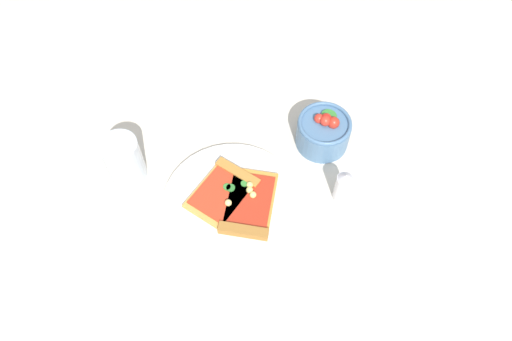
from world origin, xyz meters
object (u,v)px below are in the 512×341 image
object	(u,v)px
plate	(232,203)
soda_glass	(124,160)
pizza_slice_near	(248,207)
pizza_slice_far	(225,190)
pepper_shaker	(343,186)
salad_bowl	(323,131)

from	to	relation	value
plate	soda_glass	xyz separation A→B (m)	(0.09, 0.21, 0.04)
pizza_slice_near	pizza_slice_far	size ratio (longest dim) A/B	1.02
pepper_shaker	salad_bowl	bearing A→B (deg)	6.24
plate	soda_glass	size ratio (longest dim) A/B	2.61
pizza_slice_far	soda_glass	xyz separation A→B (m)	(0.07, 0.19, 0.03)
pizza_slice_far	pepper_shaker	world-z (taller)	pepper_shaker
pizza_slice_near	soda_glass	distance (m)	0.26
salad_bowl	pizza_slice_near	bearing A→B (deg)	131.06
plate	pepper_shaker	xyz separation A→B (m)	(-0.00, -0.22, 0.03)
pizza_slice_near	pizza_slice_far	world-z (taller)	same
plate	pizza_slice_far	bearing A→B (deg)	26.91
plate	pizza_slice_far	size ratio (longest dim) A/B	1.68
pizza_slice_near	pizza_slice_far	bearing A→B (deg)	45.93
plate	salad_bowl	xyz separation A→B (m)	(0.13, -0.20, 0.03)
pizza_slice_near	pizza_slice_far	xyz separation A→B (m)	(0.04, 0.04, -0.00)
pizza_slice_far	soda_glass	world-z (taller)	soda_glass
plate	pizza_slice_far	world-z (taller)	pizza_slice_far
pizza_slice_near	pepper_shaker	bearing A→B (deg)	-85.46
plate	soda_glass	bearing A→B (deg)	65.44
pizza_slice_near	soda_glass	bearing A→B (deg)	64.52
plate	pepper_shaker	world-z (taller)	pepper_shaker
plate	pizza_slice_near	world-z (taller)	pizza_slice_near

